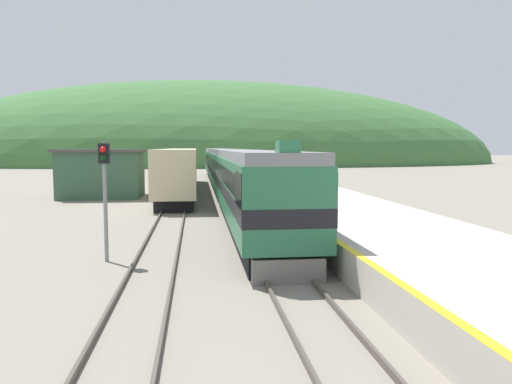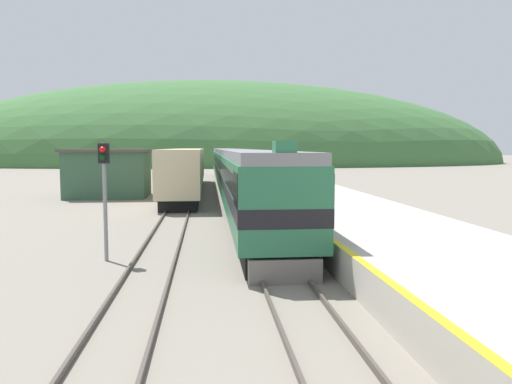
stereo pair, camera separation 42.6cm
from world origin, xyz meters
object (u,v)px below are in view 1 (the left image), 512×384
siding_train (180,170)px  carriage_second (226,169)px  signal_post_siding (104,177)px  carriage_third (217,162)px  express_train_lead_car (252,186)px

siding_train → carriage_second: bearing=3.1°
carriage_second → signal_post_siding: (-5.99, -28.08, 0.91)m
carriage_third → siding_train: size_ratio=0.65×
express_train_lead_car → carriage_second: 21.59m
carriage_third → signal_post_siding: size_ratio=4.62×
express_train_lead_car → carriage_second: size_ratio=1.06×
siding_train → signal_post_siding: signal_post_siding is taller
express_train_lead_car → signal_post_siding: (-5.99, -6.49, 0.90)m
carriage_second → signal_post_siding: signal_post_siding is taller
express_train_lead_car → signal_post_siding: size_ratio=4.91×
carriage_third → express_train_lead_car: bearing=-90.0°
express_train_lead_car → carriage_third: express_train_lead_car is taller
signal_post_siding → express_train_lead_car: bearing=47.3°
carriage_second → carriage_third: (0.00, 20.75, 0.00)m
express_train_lead_car → carriage_second: (0.00, 21.59, -0.01)m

